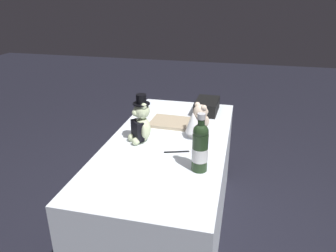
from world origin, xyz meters
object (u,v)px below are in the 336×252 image
object	(u,v)px
champagne_bottle	(200,147)
guestbook	(170,122)
signing_pen	(177,152)
gift_case_black	(207,106)
teddy_bear_groom	(141,123)
teddy_bear_bride	(198,122)

from	to	relation	value
champagne_bottle	guestbook	distance (m)	0.67
signing_pen	gift_case_black	world-z (taller)	gift_case_black
teddy_bear_groom	teddy_bear_bride	size ratio (longest dim) A/B	1.38
signing_pen	guestbook	size ratio (longest dim) A/B	0.56
signing_pen	gift_case_black	xyz separation A→B (m)	(-0.72, 0.08, 0.04)
teddy_bear_groom	signing_pen	bearing A→B (deg)	69.04
teddy_bear_groom	guestbook	world-z (taller)	teddy_bear_groom
teddy_bear_groom	signing_pen	world-z (taller)	teddy_bear_groom
champagne_bottle	signing_pen	distance (m)	0.26
teddy_bear_bride	teddy_bear_groom	bearing A→B (deg)	-65.03
teddy_bear_groom	teddy_bear_bride	distance (m)	0.37
guestbook	teddy_bear_groom	bearing A→B (deg)	-16.32
champagne_bottle	gift_case_black	distance (m)	0.89
champagne_bottle	signing_pen	xyz separation A→B (m)	(-0.17, -0.15, -0.13)
signing_pen	guestbook	xyz separation A→B (m)	(-0.42, -0.14, 0.01)
champagne_bottle	signing_pen	size ratio (longest dim) A/B	2.12
teddy_bear_groom	champagne_bottle	distance (m)	0.48
champagne_bottle	guestbook	bearing A→B (deg)	-153.26
teddy_bear_groom	gift_case_black	world-z (taller)	teddy_bear_groom
guestbook	teddy_bear_bride	bearing A→B (deg)	55.44
signing_pen	guestbook	distance (m)	0.45
champagne_bottle	gift_case_black	world-z (taller)	champagne_bottle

